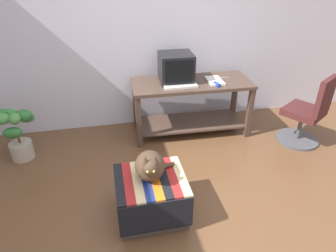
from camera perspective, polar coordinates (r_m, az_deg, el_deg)
name	(u,v)px	position (r m, az deg, el deg)	size (l,w,h in m)	color
ground_plane	(191,228)	(2.76, 4.39, -18.79)	(14.00, 14.00, 0.00)	brown
back_wall	(149,26)	(3.90, -3.56, 18.47)	(8.00, 0.10, 2.60)	silver
desk	(191,98)	(3.83, 4.40, 5.29)	(1.49, 0.65, 0.70)	#4C382D
tv_monitor	(176,68)	(3.69, 1.53, 11.00)	(0.41, 0.39, 0.35)	black
keyboard	(180,86)	(3.58, 2.37, 7.64)	(0.40, 0.15, 0.02)	beige
book	(215,81)	(3.77, 8.87, 8.53)	(0.18, 0.30, 0.03)	white
ottoman_with_blanket	(151,197)	(2.73, -3.22, -13.30)	(0.61, 0.56, 0.41)	#4C4238
cat	(150,166)	(2.53, -3.42, -7.57)	(0.38, 0.36, 0.30)	#473323
potted_plant	(16,132)	(3.74, -26.93, -1.02)	(0.40, 0.32, 0.63)	#B7A893
office_chair	(308,115)	(3.99, 25.11, 1.94)	(0.58, 0.58, 0.89)	#4C4C51
stapler	(217,84)	(3.64, 9.28, 7.83)	(0.04, 0.11, 0.04)	#2342B7
pen	(224,77)	(3.93, 10.54, 9.09)	(0.01, 0.01, 0.14)	#B7B7BC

